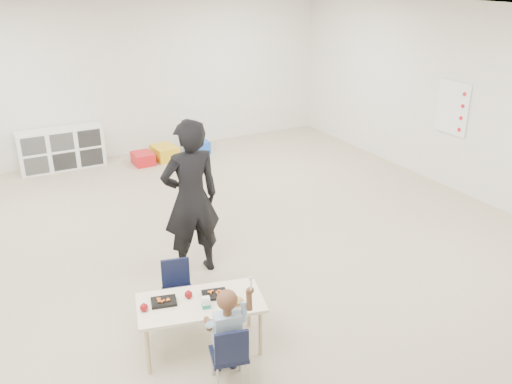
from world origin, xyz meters
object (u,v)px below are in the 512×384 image
table (201,325)px  chair_near (229,353)px  child (228,336)px  adult (191,199)px  cubby_shelf (61,149)px

table → chair_near: size_ratio=1.99×
chair_near → child: bearing=-75.9°
table → adult: (0.47, 1.31, 0.64)m
table → child: size_ratio=1.26×
cubby_shelf → adult: adult is taller
chair_near → child: size_ratio=0.63×
table → chair_near: (0.02, -0.52, 0.05)m
chair_near → table: bearing=106.8°
chair_near → adult: 1.98m
table → cubby_shelf: cubby_shelf is taller
chair_near → adult: adult is taller
chair_near → child: child is taller
chair_near → cubby_shelf: (-0.24, 6.07, 0.05)m
child → adult: (0.44, 1.83, 0.42)m
chair_near → adult: size_ratio=0.34×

